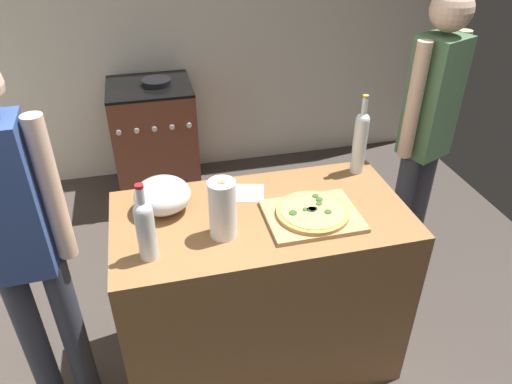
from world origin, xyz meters
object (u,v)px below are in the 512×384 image
at_px(mixing_bowl, 162,195).
at_px(stove, 155,140).
at_px(paper_towel_roll, 223,209).
at_px(wine_bottle_dark, 145,227).
at_px(pizza, 312,212).
at_px(wine_bottle_clear, 360,140).
at_px(person_in_stripes, 21,239).
at_px(person_in_red, 427,128).

height_order(mixing_bowl, stove, mixing_bowl).
bearing_deg(paper_towel_roll, wine_bottle_dark, -167.47).
bearing_deg(pizza, stove, 107.98).
relative_size(wine_bottle_clear, person_in_stripes, 0.24).
xyz_separation_m(wine_bottle_dark, person_in_red, (1.53, 0.60, -0.05)).
xyz_separation_m(mixing_bowl, wine_bottle_clear, (0.96, 0.11, 0.10)).
bearing_deg(person_in_red, mixing_bowl, -168.29).
distance_m(pizza, mixing_bowl, 0.65).
relative_size(wine_bottle_clear, wine_bottle_dark, 1.22).
bearing_deg(person_in_red, person_in_stripes, -166.77).
relative_size(mixing_bowl, stove, 0.26).
height_order(pizza, person_in_stripes, person_in_stripes).
height_order(paper_towel_roll, person_in_red, person_in_red).
bearing_deg(person_in_stripes, paper_towel_roll, -4.84).
xyz_separation_m(mixing_bowl, stove, (0.02, 1.63, -0.54)).
bearing_deg(person_in_red, wine_bottle_dark, -158.45).
bearing_deg(paper_towel_roll, wine_bottle_clear, 25.16).
xyz_separation_m(wine_bottle_dark, stove, (0.10, 1.94, -0.61)).
distance_m(mixing_bowl, wine_bottle_dark, 0.32).
bearing_deg(stove, person_in_red, -42.98).
bearing_deg(mixing_bowl, wine_bottle_dark, -104.82).
bearing_deg(pizza, mixing_bowl, 161.03).
bearing_deg(wine_bottle_clear, paper_towel_roll, -154.84).
distance_m(mixing_bowl, person_in_red, 1.48).
height_order(wine_bottle_dark, person_in_stripes, person_in_stripes).
bearing_deg(person_in_red, pizza, -148.35).
bearing_deg(paper_towel_roll, pizza, 3.48).
bearing_deg(person_in_stripes, stove, 72.40).
distance_m(mixing_bowl, stove, 1.72).
xyz_separation_m(pizza, stove, (-0.60, 1.84, -0.50)).
height_order(stove, person_in_red, person_in_red).
xyz_separation_m(mixing_bowl, wine_bottle_dark, (-0.08, -0.30, 0.07)).
bearing_deg(mixing_bowl, person_in_stripes, -162.87).
height_order(wine_bottle_clear, wine_bottle_dark, wine_bottle_clear).
xyz_separation_m(stove, person_in_red, (1.43, -1.33, 0.56)).
height_order(wine_bottle_clear, person_in_stripes, person_in_stripes).
bearing_deg(stove, person_in_stripes, -107.60).
bearing_deg(person_in_red, wine_bottle_clear, -158.72).
relative_size(mixing_bowl, person_in_stripes, 0.15).
height_order(mixing_bowl, wine_bottle_dark, wine_bottle_dark).
distance_m(pizza, person_in_stripes, 1.17).
distance_m(pizza, paper_towel_roll, 0.41).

